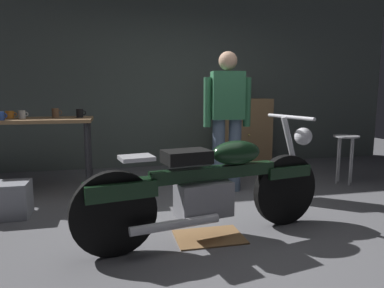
# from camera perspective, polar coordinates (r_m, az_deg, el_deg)

# --- Properties ---
(ground_plane) EXTENTS (12.00, 12.00, 0.00)m
(ground_plane) POSITION_cam_1_polar(r_m,az_deg,el_deg) (3.26, 3.42, -13.13)
(ground_plane) COLOR slate
(back_wall) EXTENTS (8.00, 0.12, 3.10)m
(back_wall) POSITION_cam_1_polar(r_m,az_deg,el_deg) (5.79, -4.49, 11.85)
(back_wall) COLOR #56605B
(back_wall) RESTS_ON ground_plane
(workbench) EXTENTS (1.30, 0.64, 0.90)m
(workbench) POSITION_cam_1_polar(r_m,az_deg,el_deg) (4.44, -24.26, 2.36)
(workbench) COLOR #99724C
(workbench) RESTS_ON ground_plane
(motorcycle) EXTENTS (2.16, 0.76, 1.00)m
(motorcycle) POSITION_cam_1_polar(r_m,az_deg,el_deg) (2.88, 3.14, -6.66)
(motorcycle) COLOR black
(motorcycle) RESTS_ON ground_plane
(person_standing) EXTENTS (0.57, 0.26, 1.67)m
(person_standing) POSITION_cam_1_polar(r_m,az_deg,el_deg) (4.22, 5.73, 4.65)
(person_standing) COLOR slate
(person_standing) RESTS_ON ground_plane
(shop_stool) EXTENTS (0.32, 0.32, 0.64)m
(shop_stool) POSITION_cam_1_polar(r_m,az_deg,el_deg) (5.01, 23.69, -0.34)
(shop_stool) COLOR #B2B2B7
(shop_stool) RESTS_ON ground_plane
(wooden_dresser) EXTENTS (0.80, 0.47, 1.10)m
(wooden_dresser) POSITION_cam_1_polar(r_m,az_deg,el_deg) (5.63, 8.36, 1.70)
(wooden_dresser) COLOR #99724C
(wooden_dresser) RESTS_ON ground_plane
(drip_tray) EXTENTS (0.56, 0.40, 0.01)m
(drip_tray) POSITION_cam_1_polar(r_m,az_deg,el_deg) (3.02, 2.82, -14.83)
(drip_tray) COLOR olive
(drip_tray) RESTS_ON ground_plane
(storage_bin) EXTENTS (0.44, 0.32, 0.34)m
(storage_bin) POSITION_cam_1_polar(r_m,az_deg,el_deg) (3.86, -28.04, -8.03)
(storage_bin) COLOR gray
(storage_bin) RESTS_ON ground_plane
(mug_orange_travel) EXTENTS (0.12, 0.09, 0.09)m
(mug_orange_travel) POSITION_cam_1_polar(r_m,az_deg,el_deg) (4.54, -27.46, 4.25)
(mug_orange_travel) COLOR orange
(mug_orange_travel) RESTS_ON workbench
(mug_white_ceramic) EXTENTS (0.11, 0.08, 0.09)m
(mug_white_ceramic) POSITION_cam_1_polar(r_m,az_deg,el_deg) (4.46, -25.88, 4.34)
(mug_white_ceramic) COLOR white
(mug_white_ceramic) RESTS_ON workbench
(mug_brown_stoneware) EXTENTS (0.12, 0.08, 0.11)m
(mug_brown_stoneware) POSITION_cam_1_polar(r_m,az_deg,el_deg) (4.45, -21.27, 4.72)
(mug_brown_stoneware) COLOR brown
(mug_brown_stoneware) RESTS_ON workbench
(mug_black_matte) EXTENTS (0.11, 0.08, 0.10)m
(mug_black_matte) POSITION_cam_1_polar(r_m,az_deg,el_deg) (4.39, -17.73, 4.78)
(mug_black_matte) COLOR black
(mug_black_matte) RESTS_ON workbench
(mug_blue_enamel) EXTENTS (0.11, 0.08, 0.09)m
(mug_blue_enamel) POSITION_cam_1_polar(r_m,az_deg,el_deg) (4.27, -28.68, 4.01)
(mug_blue_enamel) COLOR #2D51AD
(mug_blue_enamel) RESTS_ON workbench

